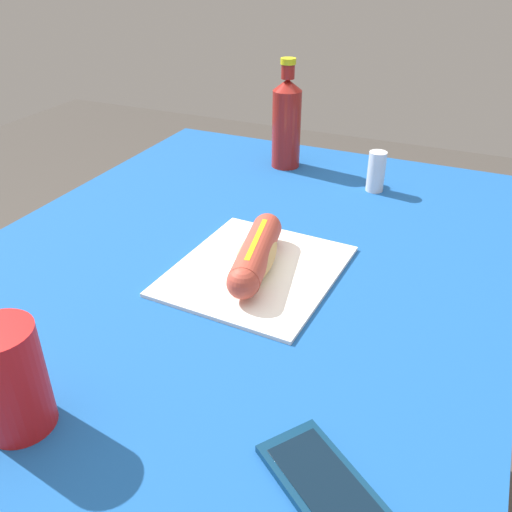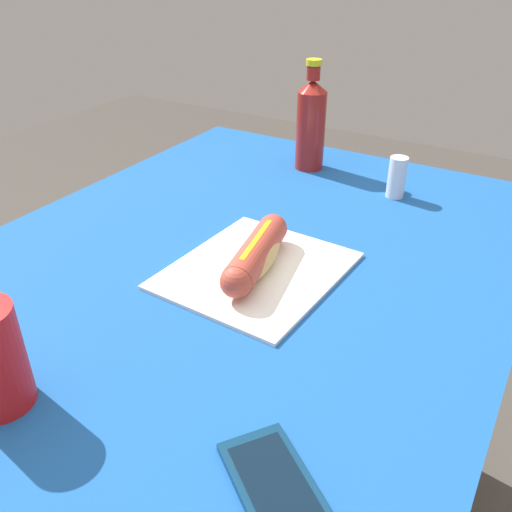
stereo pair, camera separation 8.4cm
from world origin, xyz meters
TOP-DOWN VIEW (x-y plane):
  - dining_table at (0.00, 0.00)m, footprint 1.18×0.86m
  - paper_wrapper at (-0.00, -0.05)m, footprint 0.29×0.25m
  - hot_dog at (-0.00, -0.05)m, footprint 0.22×0.09m
  - cell_phone at (-0.33, -0.27)m, footprint 0.14×0.16m
  - soda_bottle at (0.44, 0.08)m, footprint 0.06×0.06m
  - drinking_cup at (-0.38, 0.06)m, footprint 0.07×0.07m
  - salt_shaker at (0.39, -0.14)m, footprint 0.04×0.04m

SIDE VIEW (x-z plane):
  - dining_table at x=0.00m, z-range 0.24..1.01m
  - paper_wrapper at x=0.00m, z-range 0.76..0.77m
  - cell_phone at x=-0.33m, z-range 0.76..0.77m
  - hot_dog at x=0.00m, z-range 0.77..0.83m
  - salt_shaker at x=0.39m, z-range 0.76..0.85m
  - drinking_cup at x=-0.38m, z-range 0.76..0.89m
  - soda_bottle at x=0.44m, z-range 0.75..0.99m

